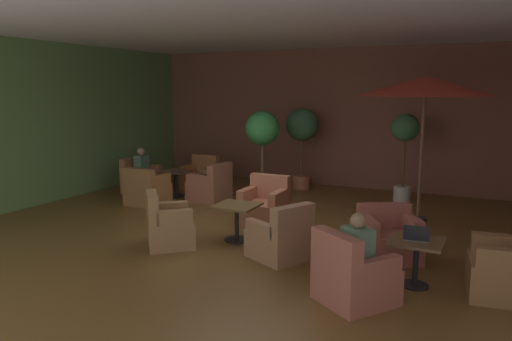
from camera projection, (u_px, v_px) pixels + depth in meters
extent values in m
cube|color=brown|center=(244.00, 230.00, 8.77)|extent=(9.90, 9.45, 0.02)
cube|color=brown|center=(328.00, 118.00, 12.62)|extent=(9.90, 0.08, 3.52)
cube|color=#5B844B|center=(45.00, 123.00, 10.64)|extent=(0.08, 9.45, 3.52)
cube|color=silver|center=(244.00, 25.00, 8.19)|extent=(9.90, 9.45, 0.06)
cylinder|color=black|center=(414.00, 285.00, 6.22)|extent=(0.35, 0.35, 0.02)
cylinder|color=black|center=(416.00, 264.00, 6.18)|extent=(0.07, 0.07, 0.57)
cube|color=brown|center=(417.00, 241.00, 6.13)|extent=(0.66, 0.66, 0.03)
cube|color=#A2574A|center=(389.00, 246.00, 7.15)|extent=(1.06, 1.02, 0.42)
cube|color=#A2574A|center=(384.00, 215.00, 7.35)|extent=(0.77, 0.55, 0.37)
cube|color=#A2574A|center=(412.00, 225.00, 7.08)|extent=(0.42, 0.56, 0.23)
cube|color=#A2574A|center=(369.00, 226.00, 7.03)|extent=(0.42, 0.56, 0.23)
cube|color=#A25749|center=(356.00, 284.00, 5.73)|extent=(1.06, 1.07, 0.43)
cube|color=#A25749|center=(336.00, 252.00, 5.51)|extent=(0.71, 0.56, 0.45)
cube|color=#A25749|center=(343.00, 251.00, 5.96)|extent=(0.45, 0.58, 0.18)
cube|color=#A25749|center=(378.00, 267.00, 5.43)|extent=(0.45, 0.58, 0.18)
cube|color=#8E623E|center=(500.00, 279.00, 5.87)|extent=(0.80, 0.83, 0.46)
cube|color=#8E623E|center=(502.00, 259.00, 5.55)|extent=(0.57, 0.22, 0.23)
cube|color=#8E623E|center=(495.00, 243.00, 6.11)|extent=(0.57, 0.22, 0.23)
cylinder|color=black|center=(237.00, 240.00, 8.11)|extent=(0.42, 0.42, 0.02)
cylinder|color=black|center=(237.00, 224.00, 8.07)|extent=(0.07, 0.07, 0.57)
cube|color=brown|center=(237.00, 206.00, 8.02)|extent=(0.71, 0.71, 0.03)
cube|color=olive|center=(171.00, 233.00, 7.81)|extent=(1.01, 1.02, 0.43)
cube|color=olive|center=(152.00, 207.00, 7.66)|extent=(0.60, 0.65, 0.44)
cube|color=olive|center=(171.00, 209.00, 8.04)|extent=(0.52, 0.48, 0.22)
cube|color=olive|center=(174.00, 217.00, 7.49)|extent=(0.52, 0.48, 0.22)
cube|color=#94674A|center=(279.00, 245.00, 7.23)|extent=(1.02, 0.98, 0.41)
cube|color=#94674A|center=(293.00, 221.00, 6.92)|extent=(0.47, 0.71, 0.45)
cube|color=#94674A|center=(261.00, 228.00, 7.04)|extent=(0.61, 0.38, 0.18)
cube|color=#94674A|center=(292.00, 222.00, 7.40)|extent=(0.61, 0.38, 0.18)
cube|color=#A15D41|center=(263.00, 213.00, 9.05)|extent=(0.79, 0.81, 0.43)
cube|color=#A15D41|center=(270.00, 187.00, 9.25)|extent=(0.77, 0.19, 0.46)
cube|color=#A15D41|center=(278.00, 197.00, 8.83)|extent=(0.16, 0.62, 0.23)
cube|color=#A15D41|center=(247.00, 194.00, 9.08)|extent=(0.16, 0.62, 0.23)
cylinder|color=black|center=(176.00, 196.00, 11.50)|extent=(0.41, 0.41, 0.02)
cylinder|color=black|center=(176.00, 184.00, 11.45)|extent=(0.07, 0.07, 0.57)
cube|color=brown|center=(175.00, 171.00, 11.40)|extent=(0.61, 0.61, 0.03)
cube|color=#8F5842|center=(209.00, 191.00, 10.98)|extent=(0.84, 0.80, 0.45)
cube|color=#8F5842|center=(220.00, 173.00, 10.76)|extent=(0.23, 0.76, 0.41)
cube|color=#8F5842|center=(199.00, 179.00, 10.70)|extent=(0.63, 0.20, 0.19)
cube|color=#8F5842|center=(215.00, 175.00, 11.20)|extent=(0.63, 0.20, 0.19)
cube|color=#9D5F38|center=(200.00, 181.00, 12.30)|extent=(0.78, 0.75, 0.41)
cube|color=#9D5F38|center=(206.00, 163.00, 12.47)|extent=(0.76, 0.19, 0.44)
cube|color=#9D5F38|center=(209.00, 171.00, 12.07)|extent=(0.16, 0.56, 0.19)
cube|color=#9D5F38|center=(189.00, 169.00, 12.36)|extent=(0.16, 0.56, 0.19)
cube|color=#9E593F|center=(142.00, 184.00, 11.85)|extent=(0.80, 0.74, 0.45)
cube|color=#9E593F|center=(131.00, 166.00, 11.91)|extent=(0.20, 0.72, 0.39)
cube|color=#9E593F|center=(150.00, 169.00, 12.04)|extent=(0.61, 0.15, 0.21)
cube|color=#9E593F|center=(136.00, 172.00, 11.52)|extent=(0.61, 0.15, 0.21)
cube|color=#926238|center=(148.00, 194.00, 10.64)|extent=(0.84, 0.75, 0.45)
cube|color=#926238|center=(138.00, 177.00, 10.33)|extent=(0.81, 0.20, 0.38)
cube|color=#926238|center=(137.00, 177.00, 10.78)|extent=(0.16, 0.56, 0.23)
cube|color=#926238|center=(160.00, 180.00, 10.45)|extent=(0.16, 0.56, 0.23)
cylinder|color=#2D2D2D|center=(418.00, 219.00, 9.27)|extent=(0.32, 0.32, 0.08)
cylinder|color=brown|center=(421.00, 152.00, 9.06)|extent=(0.06, 0.06, 2.68)
cone|color=#C64332|center=(425.00, 86.00, 8.87)|extent=(2.48, 2.48, 0.37)
cylinder|color=#AC6245|center=(301.00, 182.00, 12.35)|extent=(0.46, 0.46, 0.34)
cylinder|color=brown|center=(302.00, 157.00, 12.25)|extent=(0.06, 0.06, 0.94)
sphere|color=#35643F|center=(302.00, 125.00, 12.11)|extent=(0.81, 0.81, 0.81)
cylinder|color=silver|center=(262.00, 190.00, 11.26)|extent=(0.42, 0.42, 0.37)
cylinder|color=brown|center=(262.00, 163.00, 11.15)|extent=(0.06, 0.06, 0.92)
sphere|color=#2E783B|center=(262.00, 128.00, 11.02)|extent=(0.78, 0.78, 0.78)
cylinder|color=beige|center=(402.00, 194.00, 10.97)|extent=(0.39, 0.39, 0.34)
cylinder|color=brown|center=(404.00, 163.00, 10.86)|extent=(0.06, 0.06, 1.05)
sphere|color=#396B42|center=(405.00, 127.00, 10.73)|extent=(0.62, 0.62, 0.62)
cube|color=#4D6F58|center=(141.00, 165.00, 11.78)|extent=(0.23, 0.34, 0.47)
sphere|color=#A67D62|center=(141.00, 152.00, 11.73)|extent=(0.20, 0.20, 0.20)
cube|color=#56765A|center=(357.00, 247.00, 5.65)|extent=(0.42, 0.40, 0.47)
sphere|color=#806149|center=(358.00, 221.00, 5.60)|extent=(0.19, 0.19, 0.19)
cylinder|color=white|center=(409.00, 234.00, 6.20)|extent=(0.08, 0.08, 0.11)
cube|color=#9EA0A5|center=(416.00, 239.00, 6.17)|extent=(0.33, 0.25, 0.01)
cube|color=black|center=(416.00, 233.00, 6.05)|extent=(0.31, 0.04, 0.19)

